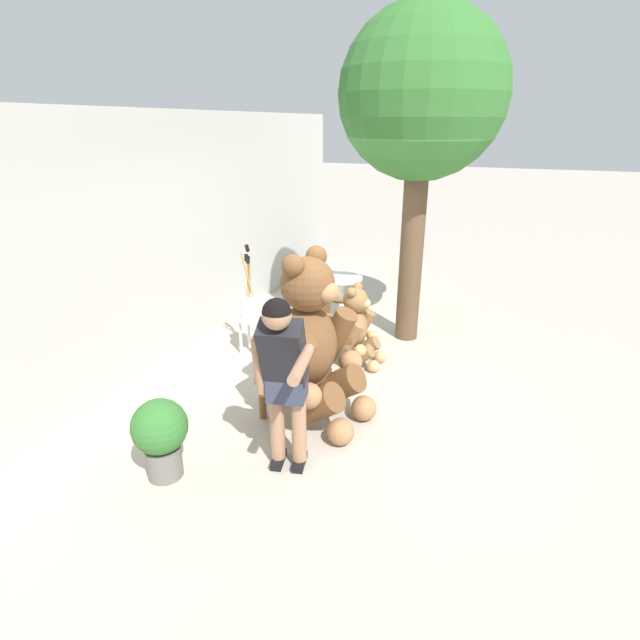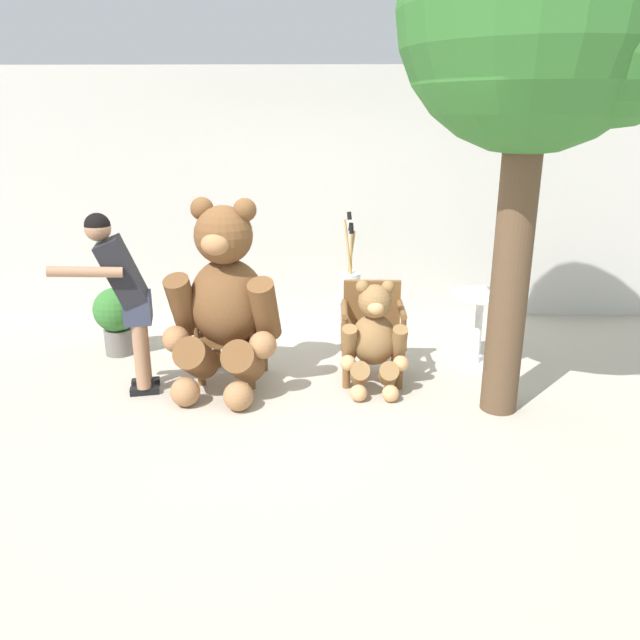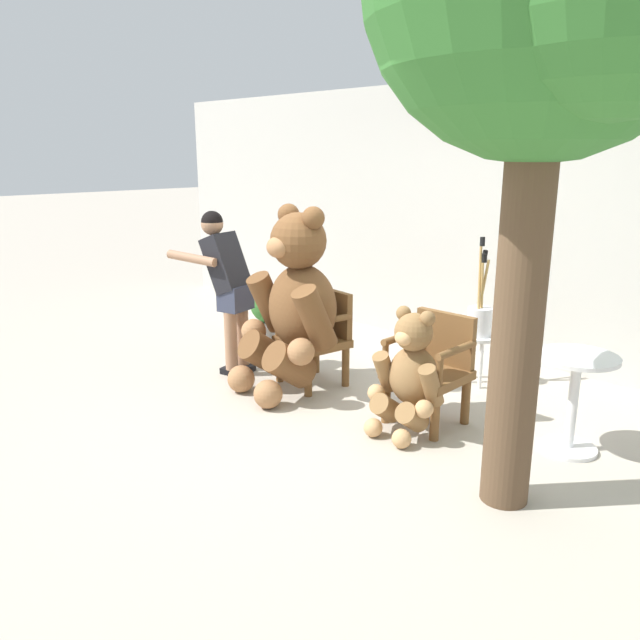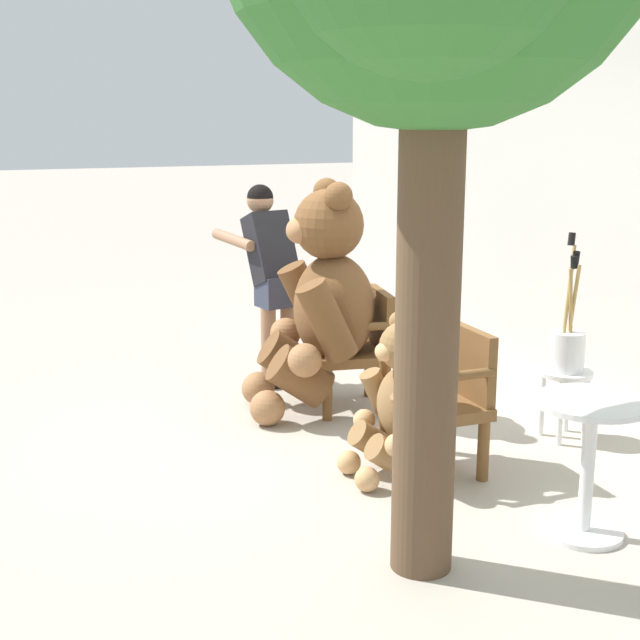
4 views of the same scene
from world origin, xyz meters
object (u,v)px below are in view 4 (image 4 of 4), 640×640
wooden_chair_right (443,396)px  white_stool (565,386)px  wooden_chair_left (358,346)px  brush_bucket (568,345)px  person_visitor (271,268)px  potted_plant (354,313)px  teddy_bear_large (322,301)px  teddy_bear_small (398,400)px  round_side_table (589,452)px

wooden_chair_right → white_stool: bearing=99.8°
wooden_chair_left → brush_bucket: bearing=43.2°
person_visitor → brush_bucket: (1.91, 1.37, -0.28)m
potted_plant → wooden_chair_right: bearing=-11.7°
wooden_chair_right → white_stool: wooden_chair_right is taller
potted_plant → wooden_chair_left: bearing=-22.6°
wooden_chair_right → teddy_bear_large: 1.34m
teddy_bear_small → person_visitor: 2.13m
wooden_chair_right → brush_bucket: brush_bucket is taller
wooden_chair_right → teddy_bear_small: 0.29m
teddy_bear_large → teddy_bear_small: size_ratio=1.70×
teddy_bear_large → brush_bucket: 1.69m
potted_plant → teddy_bear_small: bearing=-18.0°
teddy_bear_large → teddy_bear_small: teddy_bear_large is taller
wooden_chair_left → round_side_table: (2.26, 0.26, -0.01)m
teddy_bear_large → white_stool: (1.10, 1.27, -0.45)m
wooden_chair_right → person_visitor: (-2.08, -0.37, 0.46)m
wooden_chair_left → potted_plant: wooden_chair_left is taller
wooden_chair_right → round_side_table: wooden_chair_right is taller
wooden_chair_left → white_stool: wooden_chair_left is taller
brush_bucket → round_side_table: (1.19, -0.75, -0.19)m
wooden_chair_left → teddy_bear_large: (-0.02, -0.27, 0.34)m
round_side_table → wooden_chair_left: bearing=-173.5°
wooden_chair_left → white_stool: (1.07, 1.01, -0.11)m
wooden_chair_right → brush_bucket: 1.03m
wooden_chair_left → brush_bucket: 1.48m
round_side_table → white_stool: bearing=147.9°
person_visitor → potted_plant: 1.11m
teddy_bear_small → person_visitor: person_visitor is taller
teddy_bear_large → potted_plant: (-1.22, 0.79, -0.41)m
wooden_chair_left → wooden_chair_right: bearing=0.0°
white_stool → potted_plant: 2.37m
white_stool → teddy_bear_large: bearing=-130.8°
teddy_bear_large → wooden_chair_left: bearing=84.7°
person_visitor → wooden_chair_left: bearing=23.8°
teddy_bear_small → round_side_table: bearing=28.5°
wooden_chair_left → wooden_chair_right: 1.25m
wooden_chair_left → white_stool: bearing=43.1°
wooden_chair_left → teddy_bear_large: 0.44m
wooden_chair_left → round_side_table: bearing=6.5°
round_side_table → person_visitor: bearing=-168.6°
person_visitor → round_side_table: 3.20m
teddy_bear_small → potted_plant: teddy_bear_small is taller
wooden_chair_left → round_side_table: size_ratio=1.19×
person_visitor → potted_plant: bearing=114.7°
teddy_bear_large → person_visitor: teddy_bear_large is taller
brush_bucket → potted_plant: bearing=-168.1°
wooden_chair_left → white_stool: size_ratio=1.87×
wooden_chair_left → wooden_chair_right: size_ratio=1.00×
wooden_chair_right → person_visitor: bearing=-169.9°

